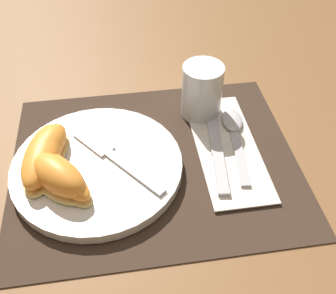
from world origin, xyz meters
name	(u,v)px	position (x,y,z in m)	size (l,w,h in m)	color
ground_plane	(155,162)	(0.00, 0.00, 0.00)	(3.00, 3.00, 0.00)	brown
placemat	(155,161)	(0.00, 0.00, 0.00)	(0.44, 0.36, 0.00)	#38281E
plate	(98,167)	(-0.09, -0.01, 0.01)	(0.26, 0.26, 0.02)	white
juice_glass	(202,94)	(0.09, 0.10, 0.05)	(0.07, 0.07, 0.09)	silver
napkin	(226,147)	(0.12, 0.01, 0.01)	(0.10, 0.24, 0.00)	silver
knife	(216,147)	(0.10, 0.01, 0.01)	(0.04, 0.20, 0.01)	#BCBCC1
spoon	(234,130)	(0.14, 0.04, 0.01)	(0.04, 0.17, 0.01)	#BCBCC1
fork	(112,155)	(-0.06, 0.00, 0.02)	(0.13, 0.16, 0.00)	#BCBCC1
citrus_wedge_0	(47,149)	(-0.16, 0.02, 0.04)	(0.08, 0.11, 0.04)	#F4DB84
citrus_wedge_1	(43,159)	(-0.16, 0.00, 0.04)	(0.08, 0.14, 0.04)	#F4DB84
citrus_wedge_2	(60,174)	(-0.14, -0.04, 0.03)	(0.11, 0.13, 0.03)	#F4DB84
citrus_wedge_3	(58,177)	(-0.14, -0.05, 0.04)	(0.11, 0.11, 0.05)	#F4DB84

